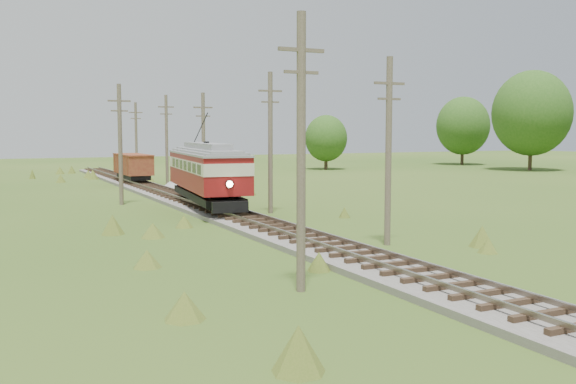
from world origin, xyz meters
TOP-DOWN VIEW (x-y plane):
  - railbed_main at (0.00, 34.00)m, footprint 3.60×96.00m
  - streetcar at (-0.00, 34.23)m, footprint 4.49×13.07m
  - gondola at (0.00, 57.08)m, footprint 2.50×7.50m
  - gravel_pile at (3.65, 52.81)m, footprint 3.36×3.56m
  - utility_pole_r_2 at (3.30, 18.00)m, footprint 1.60×0.30m
  - utility_pole_r_3 at (3.20, 31.00)m, footprint 1.60×0.30m
  - utility_pole_r_4 at (3.00, 44.00)m, footprint 1.60×0.30m
  - utility_pole_r_5 at (3.40, 57.00)m, footprint 1.60×0.30m
  - utility_pole_r_6 at (3.20, 70.00)m, footprint 1.60×0.30m
  - utility_pole_l_a at (-4.20, 12.00)m, footprint 1.60×0.30m
  - utility_pole_l_b at (-4.50, 40.00)m, footprint 1.60×0.30m
  - tree_right_4 at (54.00, 58.00)m, footprint 10.50×10.50m
  - tree_right_5 at (56.00, 74.00)m, footprint 8.40×8.40m
  - tree_mid_b at (30.00, 72.00)m, footprint 5.88×5.88m

SIDE VIEW (x-z plane):
  - railbed_main at x=0.00m, z-range -0.09..0.48m
  - gravel_pile at x=3.65m, z-range -0.04..1.18m
  - gondola at x=0.00m, z-range 0.66..3.14m
  - streetcar at x=0.00m, z-range -0.23..5.69m
  - utility_pole_r_4 at x=3.00m, z-range 0.12..8.52m
  - tree_mid_b at x=30.00m, z-range 0.54..8.12m
  - utility_pole_r_2 at x=3.30m, z-range 0.12..8.72m
  - utility_pole_l_b at x=-4.50m, z-range 0.12..8.72m
  - utility_pole_r_6 at x=3.20m, z-range 0.12..8.82m
  - utility_pole_r_5 at x=3.40m, z-range 0.13..9.03m
  - utility_pole_r_3 at x=3.20m, z-range 0.13..9.13m
  - utility_pole_l_a at x=-4.20m, z-range 0.13..9.13m
  - tree_right_5 at x=56.00m, z-range 0.78..11.60m
  - tree_right_4 at x=54.00m, z-range 0.98..14.51m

